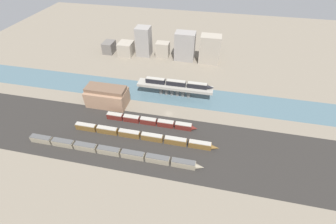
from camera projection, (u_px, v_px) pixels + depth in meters
name	position (u px, v px, depth m)	size (l,w,h in m)	color
ground_plane	(169.00, 114.00, 137.48)	(400.00, 400.00, 0.00)	#756B5B
railbed_yard	(160.00, 143.00, 119.80)	(280.00, 42.00, 0.01)	#282623
river_water	(175.00, 95.00, 151.90)	(320.00, 22.51, 0.01)	#47606B
bridge	(175.00, 88.00, 147.96)	(49.66, 7.91, 7.91)	gray
train_on_bridge	(179.00, 83.00, 145.19)	(44.85, 2.94, 3.56)	black
train_yard_near	(112.00, 151.00, 113.08)	(92.07, 3.13, 3.81)	gray
train_yard_mid	(143.00, 136.00, 120.90)	(79.81, 2.79, 3.96)	brown
train_yard_far	(150.00, 121.00, 129.55)	(53.78, 3.04, 3.78)	#5B1E19
warehouse_building	(107.00, 96.00, 140.86)	(25.07, 13.50, 12.66)	#937056
city_block_far_left	(109.00, 47.00, 196.47)	(8.81, 11.93, 9.40)	#605B56
city_block_left	(126.00, 49.00, 192.39)	(11.65, 12.73, 11.02)	gray
city_block_center	(144.00, 41.00, 188.40)	(11.62, 11.19, 23.88)	gray
city_block_right	(163.00, 49.00, 190.02)	(11.08, 8.49, 12.11)	gray
city_block_far_right	(185.00, 46.00, 182.62)	(16.05, 10.75, 22.80)	gray
city_block_tall	(210.00, 49.00, 178.85)	(15.91, 10.67, 22.38)	gray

